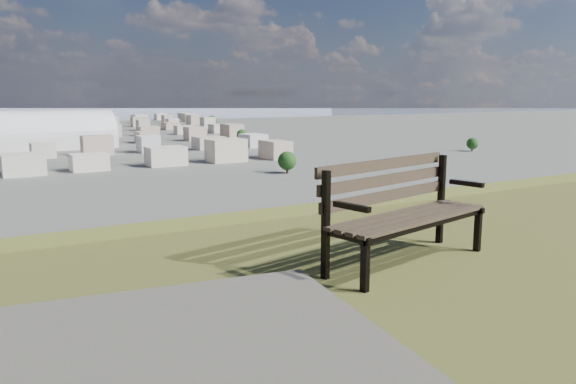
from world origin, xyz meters
TOP-DOWN VIEW (x-y plane):
  - park_bench at (0.45, 2.08)m, footprint 1.70×0.86m
  - arena at (33.31, 288.10)m, footprint 58.59×28.40m

SIDE VIEW (x-z plane):
  - arena at x=33.31m, z-range -6.35..17.67m
  - park_bench at x=0.45m, z-range 25.06..25.91m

